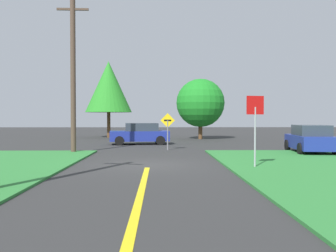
{
  "coord_description": "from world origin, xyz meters",
  "views": [
    {
      "loc": [
        0.52,
        -15.87,
        2.06
      ],
      "look_at": [
        0.94,
        2.96,
        1.61
      ],
      "focal_mm": 39.08,
      "sensor_mm": 36.0,
      "label": 1
    }
  ],
  "objects_px": {
    "stop_sign": "(255,118)",
    "pine_tree_center": "(109,87)",
    "utility_pole_mid": "(73,73)",
    "oak_tree_left": "(200,103)",
    "car_on_crossroad": "(310,139)",
    "direction_sign": "(168,127)",
    "car_approaching_junction": "(140,134)"
  },
  "relations": [
    {
      "from": "car_on_crossroad",
      "to": "pine_tree_center",
      "type": "distance_m",
      "value": 22.05
    },
    {
      "from": "stop_sign",
      "to": "pine_tree_center",
      "type": "relative_size",
      "value": 0.38
    },
    {
      "from": "direction_sign",
      "to": "stop_sign",
      "type": "bearing_deg",
      "value": -68.3
    },
    {
      "from": "car_approaching_junction",
      "to": "utility_pole_mid",
      "type": "bearing_deg",
      "value": 56.29
    },
    {
      "from": "stop_sign",
      "to": "utility_pole_mid",
      "type": "distance_m",
      "value": 11.32
    },
    {
      "from": "utility_pole_mid",
      "to": "pine_tree_center",
      "type": "distance_m",
      "value": 16.19
    },
    {
      "from": "car_on_crossroad",
      "to": "utility_pole_mid",
      "type": "bearing_deg",
      "value": 93.92
    },
    {
      "from": "stop_sign",
      "to": "utility_pole_mid",
      "type": "relative_size",
      "value": 0.33
    },
    {
      "from": "direction_sign",
      "to": "oak_tree_left",
      "type": "height_order",
      "value": "oak_tree_left"
    },
    {
      "from": "car_on_crossroad",
      "to": "utility_pole_mid",
      "type": "height_order",
      "value": "utility_pole_mid"
    },
    {
      "from": "car_on_crossroad",
      "to": "direction_sign",
      "type": "distance_m",
      "value": 8.45
    },
    {
      "from": "stop_sign",
      "to": "direction_sign",
      "type": "height_order",
      "value": "stop_sign"
    },
    {
      "from": "stop_sign",
      "to": "pine_tree_center",
      "type": "xyz_separation_m",
      "value": [
        -9.03,
        22.82,
        3.11
      ]
    },
    {
      "from": "oak_tree_left",
      "to": "car_on_crossroad",
      "type": "bearing_deg",
      "value": -70.7
    },
    {
      "from": "oak_tree_left",
      "to": "utility_pole_mid",
      "type": "bearing_deg",
      "value": -123.52
    },
    {
      "from": "stop_sign",
      "to": "car_on_crossroad",
      "type": "relative_size",
      "value": 0.68
    },
    {
      "from": "stop_sign",
      "to": "pine_tree_center",
      "type": "height_order",
      "value": "pine_tree_center"
    },
    {
      "from": "stop_sign",
      "to": "utility_pole_mid",
      "type": "bearing_deg",
      "value": -50.04
    },
    {
      "from": "utility_pole_mid",
      "to": "oak_tree_left",
      "type": "bearing_deg",
      "value": 56.48
    },
    {
      "from": "stop_sign",
      "to": "car_on_crossroad",
      "type": "bearing_deg",
      "value": -140.76
    },
    {
      "from": "car_approaching_junction",
      "to": "direction_sign",
      "type": "relative_size",
      "value": 2.0
    },
    {
      "from": "car_on_crossroad",
      "to": "direction_sign",
      "type": "relative_size",
      "value": 1.86
    },
    {
      "from": "utility_pole_mid",
      "to": "oak_tree_left",
      "type": "height_order",
      "value": "utility_pole_mid"
    },
    {
      "from": "utility_pole_mid",
      "to": "direction_sign",
      "type": "xyz_separation_m",
      "value": [
        5.48,
        1.71,
        -3.17
      ]
    },
    {
      "from": "car_on_crossroad",
      "to": "pine_tree_center",
      "type": "relative_size",
      "value": 0.56
    },
    {
      "from": "utility_pole_mid",
      "to": "direction_sign",
      "type": "bearing_deg",
      "value": 17.36
    },
    {
      "from": "car_approaching_junction",
      "to": "car_on_crossroad",
      "type": "relative_size",
      "value": 1.07
    },
    {
      "from": "oak_tree_left",
      "to": "pine_tree_center",
      "type": "relative_size",
      "value": 0.73
    },
    {
      "from": "direction_sign",
      "to": "oak_tree_left",
      "type": "distance_m",
      "value": 12.25
    },
    {
      "from": "utility_pole_mid",
      "to": "oak_tree_left",
      "type": "distance_m",
      "value": 16.04
    },
    {
      "from": "utility_pole_mid",
      "to": "direction_sign",
      "type": "distance_m",
      "value": 6.56
    },
    {
      "from": "car_on_crossroad",
      "to": "pine_tree_center",
      "type": "xyz_separation_m",
      "value": [
        -13.87,
        16.58,
        4.35
      ]
    }
  ]
}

